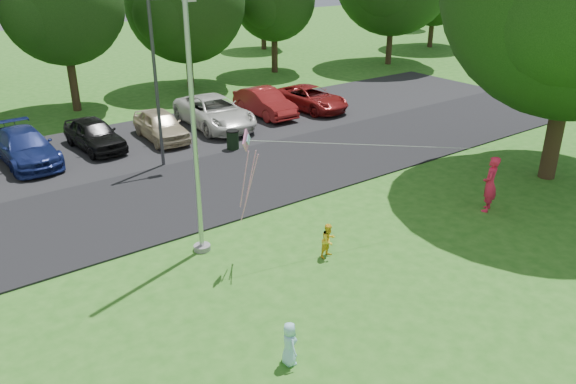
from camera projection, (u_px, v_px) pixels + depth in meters
ground at (410, 286)px, 14.87m from camera, size 120.00×120.00×0.00m
park_road at (233, 181)px, 21.50m from camera, size 60.00×6.00×0.06m
parking_strip at (161, 138)px, 26.30m from camera, size 42.00×7.00×0.06m
flagpole at (193, 114)px, 14.99m from camera, size 0.50×0.50×10.00m
street_lamp at (161, 67)px, 21.55m from camera, size 1.88×0.43×6.68m
trash_can at (233, 140)px, 24.68m from camera, size 0.57×0.57×0.90m
horizon_trees at (100, 7)px, 40.35m from camera, size 77.46×7.20×7.02m
parked_cars at (167, 122)px, 26.28m from camera, size 20.29×5.45×1.48m
woman at (490, 184)px, 18.79m from camera, size 0.84×0.74×1.94m
child_yellow at (329, 240)px, 16.12m from camera, size 0.56×0.47×1.04m
child_blue at (289, 344)px, 11.93m from camera, size 0.45×0.57×1.03m
kite at (255, 155)px, 14.98m from camera, size 8.55×2.28×2.74m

